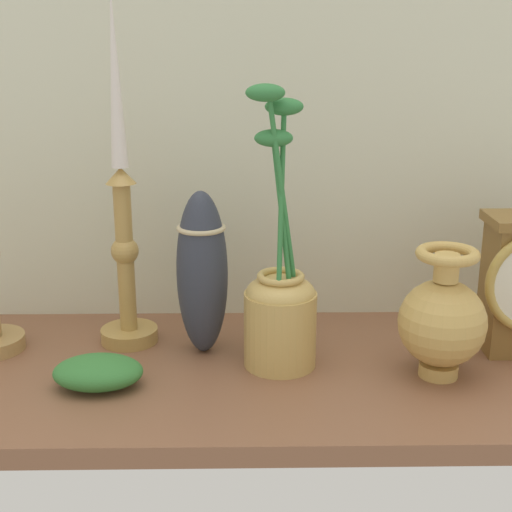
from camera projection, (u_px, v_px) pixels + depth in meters
The scene contains 7 objects.
ground_plane at pixel (264, 375), 88.90cm from camera, with size 100.00×36.00×2.40cm, color brown.
back_wall at pixel (261, 81), 96.62cm from camera, with size 120.00×2.00×65.00cm, color beige.
candlestick_tall_left at pixel (124, 228), 91.15cm from camera, with size 7.38×7.38×44.70cm.
brass_vase_bulbous at pixel (442, 319), 84.00cm from camera, with size 10.20×10.20×15.65cm.
brass_vase_jar at pixel (280, 303), 86.82cm from camera, with size 8.72×8.72×33.45cm.
tall_ceramic_vase at pixel (202, 272), 89.72cm from camera, with size 6.32×6.32×20.74cm.
ivy_sprig at pixel (98, 372), 82.89cm from camera, with size 10.25×7.18×3.64cm.
Camera 1 is at (-2.38, -80.62, 38.92)cm, focal length 51.24 mm.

